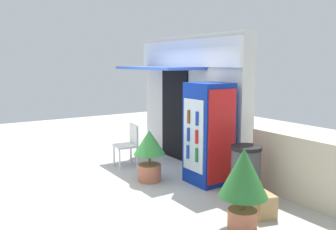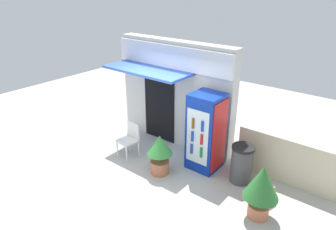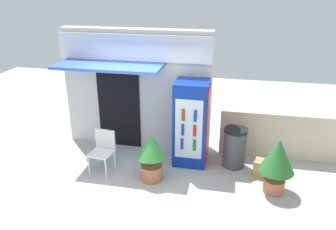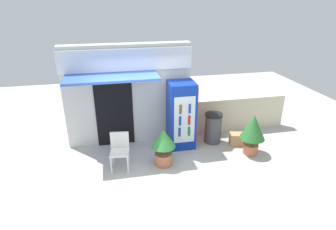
{
  "view_description": "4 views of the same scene",
  "coord_description": "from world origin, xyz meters",
  "px_view_note": "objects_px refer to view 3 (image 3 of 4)",
  "views": [
    {
      "loc": [
        6.01,
        -2.99,
        2.2
      ],
      "look_at": [
        0.4,
        0.66,
        1.22
      ],
      "focal_mm": 38.45,
      "sensor_mm": 36.0,
      "label": 1
    },
    {
      "loc": [
        4.24,
        -4.29,
        4.08
      ],
      "look_at": [
        0.18,
        0.82,
        1.22
      ],
      "focal_mm": 32.57,
      "sensor_mm": 36.0,
      "label": 2
    },
    {
      "loc": [
        1.86,
        -5.32,
        3.75
      ],
      "look_at": [
        0.61,
        0.73,
        1.23
      ],
      "focal_mm": 35.65,
      "sensor_mm": 36.0,
      "label": 3
    },
    {
      "loc": [
        -0.75,
        -5.63,
        3.93
      ],
      "look_at": [
        0.57,
        0.66,
        1.16
      ],
      "focal_mm": 30.07,
      "sensor_mm": 36.0,
      "label": 4
    }
  ],
  "objects_px": {
    "drink_cooler": "(191,123)",
    "potted_plant_curbside": "(277,160)",
    "potted_plant_near_shop": "(151,154)",
    "plastic_chair": "(103,148)",
    "trash_bin": "(235,147)",
    "cardboard_box": "(264,169)"
  },
  "relations": [
    {
      "from": "trash_bin",
      "to": "potted_plant_near_shop",
      "type": "bearing_deg",
      "value": -151.52
    },
    {
      "from": "drink_cooler",
      "to": "potted_plant_curbside",
      "type": "bearing_deg",
      "value": -25.52
    },
    {
      "from": "trash_bin",
      "to": "potted_plant_curbside",
      "type": "bearing_deg",
      "value": -46.98
    },
    {
      "from": "plastic_chair",
      "to": "potted_plant_curbside",
      "type": "relative_size",
      "value": 0.82
    },
    {
      "from": "drink_cooler",
      "to": "potted_plant_curbside",
      "type": "xyz_separation_m",
      "value": [
        1.71,
        -0.81,
        -0.23
      ]
    },
    {
      "from": "drink_cooler",
      "to": "potted_plant_curbside",
      "type": "height_order",
      "value": "drink_cooler"
    },
    {
      "from": "drink_cooler",
      "to": "trash_bin",
      "type": "xyz_separation_m",
      "value": [
        0.94,
        0.01,
        -0.48
      ]
    },
    {
      "from": "trash_bin",
      "to": "plastic_chair",
      "type": "bearing_deg",
      "value": -164.01
    },
    {
      "from": "trash_bin",
      "to": "cardboard_box",
      "type": "relative_size",
      "value": 2.22
    },
    {
      "from": "potted_plant_curbside",
      "to": "trash_bin",
      "type": "distance_m",
      "value": 1.16
    },
    {
      "from": "potted_plant_near_shop",
      "to": "trash_bin",
      "type": "xyz_separation_m",
      "value": [
        1.6,
        0.87,
        -0.14
      ]
    },
    {
      "from": "drink_cooler",
      "to": "cardboard_box",
      "type": "relative_size",
      "value": 4.69
    },
    {
      "from": "trash_bin",
      "to": "cardboard_box",
      "type": "xyz_separation_m",
      "value": [
        0.62,
        -0.29,
        -0.27
      ]
    },
    {
      "from": "potted_plant_near_shop",
      "to": "potted_plant_curbside",
      "type": "relative_size",
      "value": 0.87
    },
    {
      "from": "trash_bin",
      "to": "drink_cooler",
      "type": "bearing_deg",
      "value": -179.4
    },
    {
      "from": "trash_bin",
      "to": "cardboard_box",
      "type": "bearing_deg",
      "value": -25.31
    },
    {
      "from": "potted_plant_near_shop",
      "to": "plastic_chair",
      "type": "bearing_deg",
      "value": 174.03
    },
    {
      "from": "plastic_chair",
      "to": "potted_plant_curbside",
      "type": "bearing_deg",
      "value": -1.06
    },
    {
      "from": "drink_cooler",
      "to": "potted_plant_near_shop",
      "type": "distance_m",
      "value": 1.14
    },
    {
      "from": "drink_cooler",
      "to": "potted_plant_near_shop",
      "type": "bearing_deg",
      "value": -127.78
    },
    {
      "from": "drink_cooler",
      "to": "potted_plant_near_shop",
      "type": "xyz_separation_m",
      "value": [
        -0.67,
        -0.86,
        -0.34
      ]
    },
    {
      "from": "plastic_chair",
      "to": "trash_bin",
      "type": "height_order",
      "value": "plastic_chair"
    }
  ]
}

